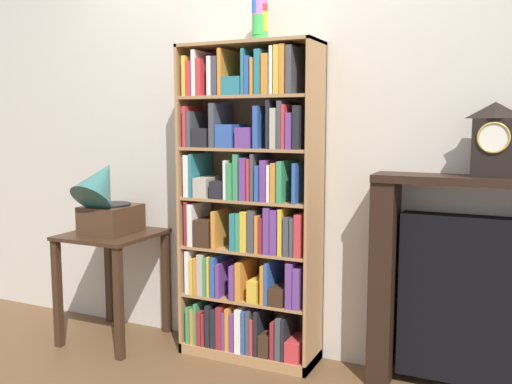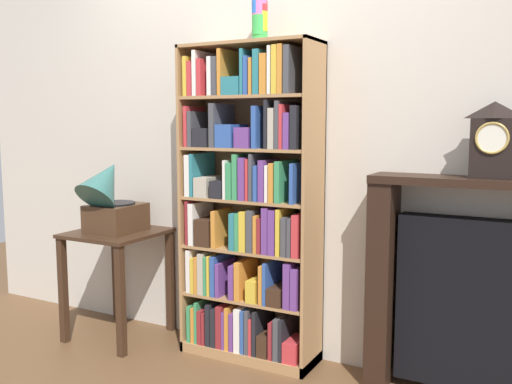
{
  "view_description": "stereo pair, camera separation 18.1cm",
  "coord_description": "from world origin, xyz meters",
  "px_view_note": "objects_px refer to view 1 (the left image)",
  "views": [
    {
      "loc": [
        1.37,
        -2.72,
        1.38
      ],
      "look_at": [
        0.04,
        0.16,
        0.98
      ],
      "focal_mm": 39.47,
      "sensor_mm": 36.0,
      "label": 1
    },
    {
      "loc": [
        1.54,
        -2.64,
        1.38
      ],
      "look_at": [
        0.04,
        0.16,
        0.98
      ],
      "focal_mm": 39.47,
      "sensor_mm": 36.0,
      "label": 2
    }
  ],
  "objects_px": {
    "bookshelf": "(248,215)",
    "side_table_left": "(113,259)",
    "mantel_clock": "(494,140)",
    "fireplace_mantel": "(496,292)",
    "cup_stack": "(260,18)",
    "gramophone": "(106,200)"
  },
  "relations": [
    {
      "from": "cup_stack",
      "to": "mantel_clock",
      "type": "height_order",
      "value": "cup_stack"
    },
    {
      "from": "bookshelf",
      "to": "fireplace_mantel",
      "type": "distance_m",
      "value": 1.36
    },
    {
      "from": "bookshelf",
      "to": "mantel_clock",
      "type": "relative_size",
      "value": 5.06
    },
    {
      "from": "side_table_left",
      "to": "mantel_clock",
      "type": "bearing_deg",
      "value": 3.99
    },
    {
      "from": "cup_stack",
      "to": "bookshelf",
      "type": "bearing_deg",
      "value": -165.95
    },
    {
      "from": "gramophone",
      "to": "cup_stack",
      "type": "bearing_deg",
      "value": 10.7
    },
    {
      "from": "mantel_clock",
      "to": "cup_stack",
      "type": "bearing_deg",
      "value": -179.14
    },
    {
      "from": "cup_stack",
      "to": "mantel_clock",
      "type": "relative_size",
      "value": 0.72
    },
    {
      "from": "side_table_left",
      "to": "gramophone",
      "type": "distance_m",
      "value": 0.38
    },
    {
      "from": "cup_stack",
      "to": "gramophone",
      "type": "xyz_separation_m",
      "value": [
        -0.96,
        -0.18,
        -1.04
      ]
    },
    {
      "from": "fireplace_mantel",
      "to": "bookshelf",
      "type": "bearing_deg",
      "value": -177.48
    },
    {
      "from": "side_table_left",
      "to": "gramophone",
      "type": "height_order",
      "value": "gramophone"
    },
    {
      "from": "mantel_clock",
      "to": "bookshelf",
      "type": "bearing_deg",
      "value": -178.46
    },
    {
      "from": "bookshelf",
      "to": "cup_stack",
      "type": "height_order",
      "value": "cup_stack"
    },
    {
      "from": "side_table_left",
      "to": "fireplace_mantel",
      "type": "relative_size",
      "value": 0.57
    },
    {
      "from": "fireplace_mantel",
      "to": "mantel_clock",
      "type": "bearing_deg",
      "value": -151.84
    },
    {
      "from": "fireplace_mantel",
      "to": "mantel_clock",
      "type": "distance_m",
      "value": 0.75
    },
    {
      "from": "bookshelf",
      "to": "side_table_left",
      "type": "xyz_separation_m",
      "value": [
        -0.89,
        -0.12,
        -0.32
      ]
    },
    {
      "from": "bookshelf",
      "to": "fireplace_mantel",
      "type": "xyz_separation_m",
      "value": [
        1.32,
        0.06,
        -0.3
      ]
    },
    {
      "from": "bookshelf",
      "to": "cup_stack",
      "type": "xyz_separation_m",
      "value": [
        0.06,
        0.02,
        1.09
      ]
    },
    {
      "from": "side_table_left",
      "to": "fireplace_mantel",
      "type": "distance_m",
      "value": 2.22
    },
    {
      "from": "side_table_left",
      "to": "mantel_clock",
      "type": "height_order",
      "value": "mantel_clock"
    }
  ]
}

